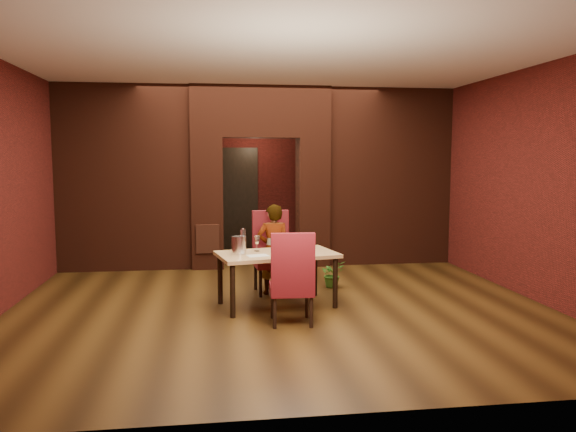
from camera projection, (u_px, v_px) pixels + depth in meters
name	position (u px, v px, depth m)	size (l,w,h in m)	color
floor	(273.00, 291.00, 8.22)	(8.00, 8.00, 0.00)	#452C11
ceiling	(272.00, 69.00, 7.89)	(7.00, 8.00, 0.04)	silver
wall_back	(252.00, 174.00, 11.99)	(7.00, 0.04, 3.20)	maroon
wall_front	(333.00, 207.00, 4.11)	(7.00, 0.04, 3.20)	maroon
wall_left	(16.00, 184.00, 7.58)	(0.04, 8.00, 3.20)	maroon
wall_right	(501.00, 181.00, 8.53)	(0.04, 8.00, 3.20)	maroon
pillar_left	(207.00, 203.00, 9.94)	(0.55, 0.55, 2.30)	maroon
pillar_right	(313.00, 202.00, 10.20)	(0.55, 0.55, 2.30)	maroon
lintel	(260.00, 112.00, 9.90)	(2.45, 0.55, 0.90)	maroon
wing_wall_left	(124.00, 178.00, 9.70)	(2.27, 0.35, 3.20)	maroon
wing_wall_right	(388.00, 177.00, 10.34)	(2.27, 0.35, 3.20)	maroon
vent_panel	(208.00, 239.00, 9.71)	(0.40, 0.03, 0.50)	brown
rear_door	(234.00, 200.00, 11.94)	(0.90, 0.08, 2.10)	black
rear_door_frame	(234.00, 200.00, 11.90)	(1.02, 0.04, 2.22)	black
dining_table	(277.00, 279.00, 7.40)	(1.52, 0.86, 0.71)	tan
chair_far	(273.00, 252.00, 8.10)	(0.54, 0.54, 1.18)	maroon
chair_near	(291.00, 277.00, 6.61)	(0.50, 0.50, 1.11)	maroon
person_seated	(273.00, 249.00, 8.02)	(0.47, 0.31, 1.30)	white
wine_glass_a	(257.00, 244.00, 7.46)	(0.08, 0.08, 0.21)	white
wine_glass_b	(282.00, 244.00, 7.44)	(0.08, 0.08, 0.20)	white
wine_glass_c	(289.00, 246.00, 7.30)	(0.08, 0.08, 0.20)	white
tasting_sheet	(258.00, 256.00, 7.12)	(0.27, 0.20, 0.00)	silver
wine_bucket	(239.00, 245.00, 7.25)	(0.19, 0.19, 0.23)	silver
water_bottle	(243.00, 240.00, 7.35)	(0.08, 0.08, 0.32)	white
potted_plant	(332.00, 274.00, 8.48)	(0.36, 0.31, 0.40)	#31671D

